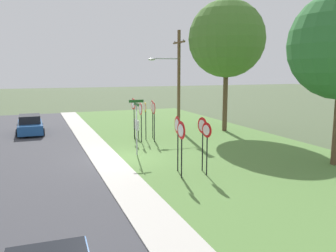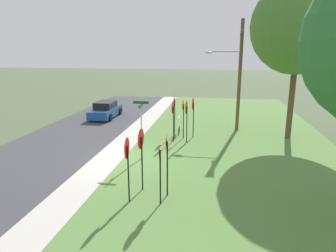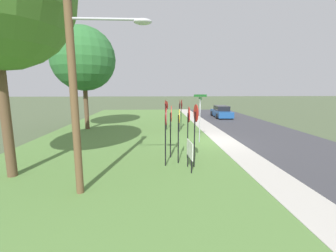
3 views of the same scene
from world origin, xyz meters
name	(u,v)px [view 1 (image 1 of 3)]	position (x,y,z in m)	size (l,w,h in m)	color
ground_plane	(121,159)	(0.00, 0.00, 0.00)	(160.00, 160.00, 0.00)	#4C5B3D
road_asphalt	(24,168)	(0.00, -4.80, 0.01)	(44.00, 6.40, 0.01)	#3D3D42
sidewalk_strip	(106,160)	(0.00, -0.80, 0.03)	(44.00, 1.60, 0.06)	#BCB7AD
grass_median	(220,149)	(0.00, 6.00, 0.02)	(44.00, 12.00, 0.04)	#567F3D
stop_sign_near_left	(154,113)	(-3.46, 3.01, 1.95)	(0.78, 0.11, 2.61)	black
stop_sign_near_right	(145,113)	(-4.34, 2.71, 1.85)	(0.64, 0.12, 2.53)	black
stop_sign_far_left	(141,114)	(-3.58, 2.16, 1.91)	(0.76, 0.10, 2.56)	black
stop_sign_far_center	(134,109)	(-4.91, 2.06, 2.07)	(0.76, 0.11, 2.78)	black
stop_sign_far_right	(152,111)	(-4.70, 3.31, 1.95)	(0.75, 0.12, 2.61)	black
yield_sign_near_left	(181,136)	(4.34, 1.60, 1.91)	(0.79, 0.11, 2.50)	black
yield_sign_near_right	(202,131)	(3.64, 2.95, 1.92)	(0.75, 0.14, 2.52)	black
yield_sign_far_left	(177,130)	(3.29, 1.86, 1.98)	(0.82, 0.11, 2.58)	black
yield_sign_far_right	(207,136)	(4.36, 2.81, 1.81)	(0.67, 0.15, 2.39)	black
street_name_post	(137,123)	(-0.35, 0.97, 1.85)	(0.96, 0.82, 3.06)	#9EA0A8
utility_pole	(176,76)	(-7.19, 6.11, 4.20)	(2.10, 2.59, 7.63)	brown
notice_board	(136,126)	(-5.26, 2.34, 0.87)	(1.10, 0.10, 1.25)	black
oak_tree_left	(227,39)	(-5.55, 9.48, 6.97)	(5.74, 5.74, 9.82)	brown
parked_hatchback_near	(30,125)	(-9.80, -4.58, 0.64)	(4.30, 1.94, 1.39)	#1E4C8C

